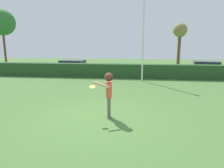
{
  "coord_description": "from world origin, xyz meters",
  "views": [
    {
      "loc": [
        1.47,
        -7.56,
        2.9
      ],
      "look_at": [
        0.43,
        1.03,
        1.15
      ],
      "focal_mm": 32.78,
      "sensor_mm": 36.0,
      "label": 1
    }
  ],
  "objects_px": {
    "parked_car_blue": "(73,66)",
    "maple_tree": "(2,23)",
    "birch_tree": "(180,32)",
    "person": "(109,89)",
    "frisbee": "(92,87)",
    "lamppost": "(143,34)",
    "parked_car_green": "(206,67)"
  },
  "relations": [
    {
      "from": "person",
      "to": "frisbee",
      "type": "xyz_separation_m",
      "value": [
        -0.57,
        -0.26,
        0.13
      ]
    },
    {
      "from": "frisbee",
      "to": "maple_tree",
      "type": "xyz_separation_m",
      "value": [
        -13.53,
        14.88,
        3.83
      ]
    },
    {
      "from": "parked_car_blue",
      "to": "maple_tree",
      "type": "height_order",
      "value": "maple_tree"
    },
    {
      "from": "person",
      "to": "frisbee",
      "type": "distance_m",
      "value": 0.64
    },
    {
      "from": "lamppost",
      "to": "birch_tree",
      "type": "bearing_deg",
      "value": 66.18
    },
    {
      "from": "birch_tree",
      "to": "maple_tree",
      "type": "height_order",
      "value": "maple_tree"
    },
    {
      "from": "birch_tree",
      "to": "maple_tree",
      "type": "bearing_deg",
      "value": -168.63
    },
    {
      "from": "maple_tree",
      "to": "birch_tree",
      "type": "bearing_deg",
      "value": 11.37
    },
    {
      "from": "parked_car_blue",
      "to": "maple_tree",
      "type": "xyz_separation_m",
      "value": [
        -8.98,
        3.02,
        4.41
      ]
    },
    {
      "from": "person",
      "to": "parked_car_blue",
      "type": "bearing_deg",
      "value": 113.84
    },
    {
      "from": "frisbee",
      "to": "parked_car_blue",
      "type": "height_order",
      "value": "frisbee"
    },
    {
      "from": "person",
      "to": "birch_tree",
      "type": "bearing_deg",
      "value": 71.78
    },
    {
      "from": "parked_car_blue",
      "to": "birch_tree",
      "type": "relative_size",
      "value": 0.84
    },
    {
      "from": "parked_car_green",
      "to": "maple_tree",
      "type": "xyz_separation_m",
      "value": [
        -21.51,
        2.54,
        4.41
      ]
    },
    {
      "from": "lamppost",
      "to": "frisbee",
      "type": "bearing_deg",
      "value": -103.76
    },
    {
      "from": "parked_car_blue",
      "to": "parked_car_green",
      "type": "height_order",
      "value": "same"
    },
    {
      "from": "birch_tree",
      "to": "person",
      "type": "bearing_deg",
      "value": -108.22
    },
    {
      "from": "frisbee",
      "to": "parked_car_blue",
      "type": "distance_m",
      "value": 12.72
    },
    {
      "from": "frisbee",
      "to": "person",
      "type": "bearing_deg",
      "value": 24.38
    },
    {
      "from": "person",
      "to": "parked_car_blue",
      "type": "distance_m",
      "value": 12.69
    },
    {
      "from": "frisbee",
      "to": "maple_tree",
      "type": "distance_m",
      "value": 20.48
    },
    {
      "from": "parked_car_green",
      "to": "maple_tree",
      "type": "relative_size",
      "value": 0.68
    },
    {
      "from": "lamppost",
      "to": "parked_car_green",
      "type": "distance_m",
      "value": 7.68
    },
    {
      "from": "maple_tree",
      "to": "lamppost",
      "type": "bearing_deg",
      "value": -22.75
    },
    {
      "from": "maple_tree",
      "to": "frisbee",
      "type": "bearing_deg",
      "value": -47.71
    },
    {
      "from": "person",
      "to": "lamppost",
      "type": "bearing_deg",
      "value": 79.69
    },
    {
      "from": "frisbee",
      "to": "maple_tree",
      "type": "bearing_deg",
      "value": 132.29
    },
    {
      "from": "person",
      "to": "birch_tree",
      "type": "height_order",
      "value": "birch_tree"
    },
    {
      "from": "parked_car_blue",
      "to": "birch_tree",
      "type": "distance_m",
      "value": 13.77
    },
    {
      "from": "frisbee",
      "to": "parked_car_green",
      "type": "distance_m",
      "value": 14.7
    },
    {
      "from": "frisbee",
      "to": "lamppost",
      "type": "xyz_separation_m",
      "value": [
        2.04,
        8.35,
        2.22
      ]
    },
    {
      "from": "parked_car_blue",
      "to": "birch_tree",
      "type": "xyz_separation_m",
      "value": [
        11.28,
        7.09,
        3.46
      ]
    }
  ]
}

